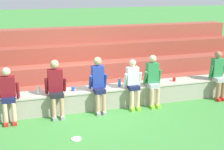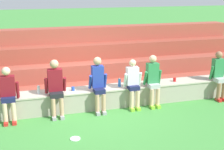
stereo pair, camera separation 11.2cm
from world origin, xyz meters
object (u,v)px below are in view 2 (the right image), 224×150
Objects in this scene: person_far_left at (8,93)px; person_far_right at (153,79)px; frisbee at (75,139)px; person_left_of_center at (56,86)px; plastic_cup_left_end at (175,80)px; person_rightmost_edge at (219,74)px; water_bottle_mid_right at (119,83)px; person_center at (98,83)px; person_right_of_center at (133,83)px; plastic_cup_middle at (73,89)px; water_bottle_near_right at (39,90)px.

person_far_right is at bearing 0.05° from person_far_left.
person_left_of_center is at bearing 99.23° from frisbee.
plastic_cup_left_end is at bearing 19.68° from person_far_right.
person_rightmost_edge reaches higher than water_bottle_mid_right.
person_center is at bearing 58.14° from frisbee.
person_rightmost_edge is (5.98, -0.01, 0.01)m from person_far_left.
person_center is at bearing 179.29° from person_rightmost_edge.
person_right_of_center is at bearing -1.42° from person_left_of_center.
plastic_cup_middle is at bearing 157.83° from person_center.
person_right_of_center is at bearing -0.11° from person_far_left.
plastic_cup_middle is (-1.61, 0.31, -0.12)m from person_right_of_center.
person_center is 13.97× the size of plastic_cup_middle.
water_bottle_mid_right reaches higher than plastic_cup_middle.
frisbee is at bearing -44.83° from person_far_left.
person_center reaches higher than water_bottle_mid_right.
water_bottle_mid_right reaches higher than plastic_cup_left_end.
water_bottle_mid_right is (-0.30, 0.29, -0.06)m from person_right_of_center.
plastic_cup_left_end is (1.72, 0.02, -0.06)m from water_bottle_mid_right.
person_right_of_center is 5.49× the size of water_bottle_mid_right.
plastic_cup_left_end is 3.75m from frisbee.
person_center reaches higher than frisbee.
person_center is at bearing -22.17° from plastic_cup_middle.
person_far_left reaches higher than plastic_cup_left_end.
person_right_of_center is (0.97, -0.04, -0.07)m from person_center.
frisbee is at bearing -163.04° from person_rightmost_edge.
person_center is 1.03× the size of person_rightmost_edge.
person_far_left is 0.97× the size of person_rightmost_edge.
person_far_left is 1.02× the size of person_right_of_center.
person_center reaches higher than plastic_cup_left_end.
person_far_right is at bearing -5.38° from water_bottle_near_right.
person_far_left is 1.69m from plastic_cup_middle.
person_far_left is at bearing 179.89° from person_right_of_center.
person_left_of_center is (1.17, 0.05, 0.05)m from person_far_left.
person_rightmost_edge is at bearing -0.71° from person_center.
water_bottle_mid_right is 1.31m from plastic_cup_middle.
water_bottle_near_right is at bearing 170.55° from person_center.
person_center is 1.02× the size of person_far_right.
person_far_right is 2.94m from frisbee.
person_far_left is at bearing -179.04° from person_center.
person_center reaches higher than person_far_left.
person_rightmost_edge is at bearing -13.40° from plastic_cup_left_end.
person_center reaches higher than water_bottle_near_right.
water_bottle_mid_right is at bearing 5.39° from person_far_left.
frisbee is (0.66, -1.70, -0.66)m from water_bottle_near_right.
plastic_cup_middle is at bearing 0.32° from water_bottle_near_right.
person_far_right is 13.68× the size of plastic_cup_middle.
person_far_left is 12.64× the size of plastic_cup_left_end.
plastic_cup_middle is (0.91, 0.01, -0.06)m from water_bottle_near_right.
person_far_right is at bearing -1.28° from person_center.
person_center is (1.13, -0.01, -0.01)m from person_left_of_center.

